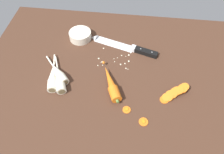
# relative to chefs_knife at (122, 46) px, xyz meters

# --- Properties ---
(ground_plane) EXTENTS (1.20, 0.90, 0.04)m
(ground_plane) POSITION_rel_chefs_knife_xyz_m (-0.02, -0.19, -0.03)
(ground_plane) COLOR #42281C
(chefs_knife) EXTENTS (0.34, 0.13, 0.04)m
(chefs_knife) POSITION_rel_chefs_knife_xyz_m (0.00, 0.00, 0.00)
(chefs_knife) COLOR silver
(chefs_knife) RESTS_ON ground_plane
(whole_carrot) EXTENTS (0.11, 0.21, 0.04)m
(whole_carrot) POSITION_rel_chefs_knife_xyz_m (-0.02, -0.25, 0.01)
(whole_carrot) COLOR orange
(whole_carrot) RESTS_ON ground_plane
(parsnip_front) EXTENTS (0.07, 0.21, 0.04)m
(parsnip_front) POSITION_rel_chefs_knife_xyz_m (-0.28, -0.24, 0.01)
(parsnip_front) COLOR silver
(parsnip_front) RESTS_ON ground_plane
(parsnip_mid_left) EXTENTS (0.14, 0.16, 0.04)m
(parsnip_mid_left) POSITION_rel_chefs_knife_xyz_m (-0.26, -0.22, 0.01)
(parsnip_mid_left) COLOR silver
(parsnip_mid_left) RESTS_ON ground_plane
(parsnip_mid_right) EXTENTS (0.10, 0.20, 0.04)m
(parsnip_mid_right) POSITION_rel_chefs_knife_xyz_m (-0.25, -0.25, 0.01)
(parsnip_mid_right) COLOR silver
(parsnip_mid_right) RESTS_ON ground_plane
(carrot_slice_stack) EXTENTS (0.12, 0.09, 0.04)m
(carrot_slice_stack) POSITION_rel_chefs_knife_xyz_m (0.24, -0.26, 0.01)
(carrot_slice_stack) COLOR orange
(carrot_slice_stack) RESTS_ON ground_plane
(carrot_slice_stray_near) EXTENTS (0.03, 0.03, 0.01)m
(carrot_slice_stray_near) POSITION_rel_chefs_knife_xyz_m (0.05, -0.35, -0.00)
(carrot_slice_stray_near) COLOR orange
(carrot_slice_stray_near) RESTS_ON ground_plane
(carrot_slice_stray_mid) EXTENTS (0.04, 0.04, 0.01)m
(carrot_slice_stray_mid) POSITION_rel_chefs_knife_xyz_m (0.12, -0.40, -0.00)
(carrot_slice_stray_mid) COLOR orange
(carrot_slice_stray_mid) RESTS_ON ground_plane
(prep_bowl) EXTENTS (0.11, 0.11, 0.04)m
(prep_bowl) POSITION_rel_chefs_knife_xyz_m (-0.21, 0.04, 0.01)
(prep_bowl) COLOR beige
(prep_bowl) RESTS_ON ground_plane
(mince_crumbs) EXTENTS (0.15, 0.13, 0.01)m
(mince_crumbs) POSITION_rel_chefs_knife_xyz_m (-0.01, -0.09, -0.00)
(mince_crumbs) COLOR beige
(mince_crumbs) RESTS_ON ground_plane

